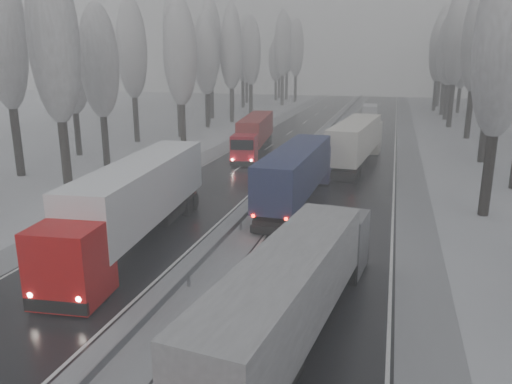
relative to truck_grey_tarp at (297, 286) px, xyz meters
The scene contains 50 objects.
carriageway_right 21.22m from the truck_grey_tarp, 90.70° to the left, with size 7.50×200.00×0.03m, color black.
carriageway_left 23.79m from the truck_grey_tarp, 117.01° to the left, with size 7.50×200.00×0.03m, color black.
median_slush 21.92m from the truck_grey_tarp, 104.63° to the left, with size 3.00×200.00×0.04m, color #97999E.
shoulder_right 21.73m from the truck_grey_tarp, 77.47° to the left, with size 2.40×200.00×0.04m, color #97999E.
shoulder_left 26.40m from the truck_grey_tarp, 126.66° to the left, with size 2.40×200.00×0.04m, color #97999E.
median_guardrail 21.86m from the truck_grey_tarp, 104.64° to the left, with size 0.12×200.00×0.76m.
tree_18 21.95m from the truck_grey_tarp, 63.61° to the left, with size 3.60×3.60×16.58m.
tree_22 39.30m from the truck_grey_tarp, 72.59° to the left, with size 3.60×3.60×15.86m.
tree_24 45.26m from the truck_grey_tarp, 73.61° to the left, with size 3.60×3.60×20.49m.
tree_26 54.65m from the truck_grey_tarp, 77.04° to the left, with size 3.60×3.60×18.78m.
tree_28 64.83m from the truck_grey_tarp, 80.25° to the left, with size 3.60×3.60×19.62m.
tree_29 70.13m from the truck_grey_tarp, 74.81° to the left, with size 3.60×3.60×18.11m.
tree_30 74.23m from the truck_grey_tarp, 81.37° to the left, with size 3.60×3.60×17.86m.
tree_31 79.26m from the truck_grey_tarp, 77.54° to the left, with size 3.60×3.60×18.58m.
tree_32 81.58m from the truck_grey_tarp, 82.12° to the left, with size 3.60×3.60×17.33m.
tree_33 85.80m from the truck_grey_tarp, 80.40° to the left, with size 3.60×3.60×14.33m.
tree_34 88.49m from the truck_grey_tarp, 83.33° to the left, with size 3.60×3.60×17.63m.
tree_35 93.95m from the truck_grey_tarp, 78.00° to the left, with size 3.60×3.60×18.25m.
tree_36 98.54m from the truck_grey_tarp, 83.24° to the left, with size 3.60×3.60×20.23m.
tree_37 103.28m from the truck_grey_tarp, 79.64° to the left, with size 3.60×3.60×16.37m.
tree_38 109.04m from the truck_grey_tarp, 83.01° to the left, with size 3.60×3.60×17.97m.
tree_39 113.28m from the truck_grey_tarp, 81.84° to the left, with size 3.60×3.60×16.19m.
tree_58 27.39m from the truck_grey_tarp, 142.78° to the left, with size 3.60×3.60×17.21m.
tree_59 35.80m from the truck_grey_tarp, 145.21° to the left, with size 3.60×3.60×18.41m.
tree_60 35.15m from the truck_grey_tarp, 132.58° to the left, with size 3.60×3.60×14.84m.
tree_61 41.81m from the truck_grey_tarp, 134.73° to the left, with size 3.60×3.60×13.95m.
tree_62 40.72m from the truck_grey_tarp, 119.18° to the left, with size 3.60×3.60×16.04m.
tree_63 48.29m from the truck_grey_tarp, 125.16° to the left, with size 3.60×3.60×16.88m.
tree_64 50.45m from the truck_grey_tarp, 118.48° to the left, with size 3.60×3.60×15.42m.
tree_65 55.20m from the truck_grey_tarp, 118.13° to the left, with size 3.60×3.60×19.48m.
tree_66 58.95m from the truck_grey_tarp, 113.88° to the left, with size 3.60×3.60×15.23m.
tree_67 63.29m from the truck_grey_tarp, 113.56° to the left, with size 3.60×3.60×17.09m.
tree_68 64.70m from the truck_grey_tarp, 110.14° to the left, with size 3.60×3.60×16.65m.
tree_69 70.38m from the truck_grey_tarp, 112.75° to the left, with size 3.60×3.60×19.35m.
tree_70 74.13m from the truck_grey_tarp, 107.26° to the left, with size 3.60×3.60×17.09m.
tree_71 79.60m from the truck_grey_tarp, 109.70° to the left, with size 3.60×3.60×19.61m.
tree_72 83.65m from the truck_grey_tarp, 107.06° to the left, with size 3.60×3.60×15.11m.
tree_73 88.44m from the truck_grey_tarp, 108.09° to the left, with size 3.60×3.60×17.22m.
tree_74 93.33m from the truck_grey_tarp, 102.82° to the left, with size 3.60×3.60×19.68m.
tree_75 99.48m from the truck_grey_tarp, 107.46° to the left, with size 3.60×3.60×18.60m.
tree_76 102.19m from the truck_grey_tarp, 101.08° to the left, with size 3.60×3.60×18.55m.
tree_77 107.06m from the truck_grey_tarp, 103.63° to the left, with size 3.60×3.60×14.32m.
tree_78 109.38m from the truck_grey_tarp, 102.23° to the left, with size 3.60×3.60×19.55m.
tree_79 113.74m from the truck_grey_tarp, 103.17° to the left, with size 3.60×3.60×17.07m.
truck_grey_tarp is the anchor object (origin of this frame).
truck_blue_box 17.87m from the truck_grey_tarp, 100.36° to the left, with size 2.99×16.17×4.13m.
truck_cream_box 31.56m from the truck_grey_tarp, 90.50° to the left, with size 4.26×17.14×4.36m.
box_truck_distant 67.21m from the truck_grey_tarp, 90.75° to the left, with size 2.40×7.20×2.66m.
truck_red_white 12.53m from the truck_grey_tarp, 145.08° to the left, with size 4.43×17.63×4.48m.
truck_red_red 37.37m from the truck_grey_tarp, 107.86° to the left, with size 4.14×15.00×3.81m.
Camera 1 is at (8.42, -7.07, 10.03)m, focal length 35.00 mm.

